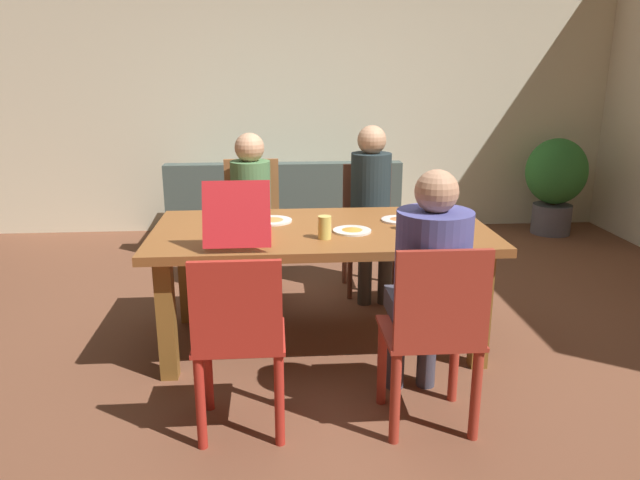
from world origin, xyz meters
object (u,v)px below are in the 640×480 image
object	(u,v)px
potted_plant	(556,179)
drinking_glass_1	(408,221)
person_0	(429,276)
chair_2	(368,222)
plate_0	(273,220)
chair_1	(252,224)
pizza_box_0	(239,232)
plate_1	(352,230)
person_2	(372,198)
chair_0	(434,335)
dining_table	(321,243)
plate_2	(444,216)
plate_3	(399,219)
drinking_glass_0	(325,227)
chair_3	(239,341)
couch	(284,215)
person_1	(251,203)

from	to	relation	value
potted_plant	drinking_glass_1	bearing A→B (deg)	-130.01
person_0	chair_2	world-z (taller)	person_0
plate_0	chair_1	bearing A→B (deg)	101.00
person_0	pizza_box_0	size ratio (longest dim) A/B	2.67
plate_1	chair_1	bearing A→B (deg)	119.79
person_2	chair_0	bearing A→B (deg)	-90.00
drinking_glass_1	plate_1	bearing A→B (deg)	-176.75
pizza_box_0	chair_0	bearing A→B (deg)	-39.70
dining_table	person_0	size ratio (longest dim) A/B	1.61
drinking_glass_1	potted_plant	size ratio (longest dim) A/B	0.11
plate_1	plate_2	world-z (taller)	same
pizza_box_0	potted_plant	distance (m)	3.99
chair_0	dining_table	bearing A→B (deg)	113.71
plate_3	drinking_glass_0	xyz separation A→B (m)	(-0.49, -0.36, 0.05)
chair_1	chair_2	bearing A→B (deg)	-0.59
person_2	chair_3	size ratio (longest dim) A/B	1.41
chair_1	drinking_glass_1	world-z (taller)	chair_1
person_0	drinking_glass_0	distance (m)	0.76
dining_table	chair_0	bearing A→B (deg)	-66.29
dining_table	chair_0	world-z (taller)	chair_0
chair_2	potted_plant	distance (m)	2.54
chair_2	plate_0	bearing A→B (deg)	-132.37
chair_0	potted_plant	size ratio (longest dim) A/B	0.95
dining_table	plate_0	world-z (taller)	plate_0
plate_0	couch	world-z (taller)	couch
person_0	dining_table	bearing A→B (deg)	116.99
couch	plate_1	bearing A→B (deg)	-80.91
person_2	potted_plant	size ratio (longest dim) A/B	1.29
drinking_glass_0	chair_3	bearing A→B (deg)	-121.55
person_1	pizza_box_0	world-z (taller)	person_1
person_2	plate_1	xyz separation A→B (m)	(-0.26, -0.93, 0.01)
chair_1	drinking_glass_0	size ratio (longest dim) A/B	7.67
person_0	plate_3	bearing A→B (deg)	86.61
plate_0	person_2	bearing A→B (deg)	42.12
couch	drinking_glass_0	bearing A→B (deg)	-85.41
dining_table	drinking_glass_0	xyz separation A→B (m)	(0.00, -0.24, 0.16)
couch	potted_plant	xyz separation A→B (m)	(2.74, 0.23, 0.27)
pizza_box_0	potted_plant	size ratio (longest dim) A/B	0.47
plate_3	potted_plant	world-z (taller)	potted_plant
person_1	plate_0	xyz separation A→B (m)	(0.16, -0.65, 0.04)
chair_0	pizza_box_0	bearing A→B (deg)	140.30
dining_table	plate_1	xyz separation A→B (m)	(0.17, -0.10, 0.10)
chair_3	drinking_glass_1	size ratio (longest dim) A/B	8.52
plate_2	drinking_glass_0	world-z (taller)	drinking_glass_0
pizza_box_0	chair_1	bearing A→B (deg)	88.84
drinking_glass_0	pizza_box_0	bearing A→B (deg)	-179.68
person_1	plate_0	size ratio (longest dim) A/B	5.03
chair_1	drinking_glass_0	world-z (taller)	chair_1
drinking_glass_0	chair_2	bearing A→B (deg)	70.24
chair_3	drinking_glass_1	bearing A→B (deg)	42.85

